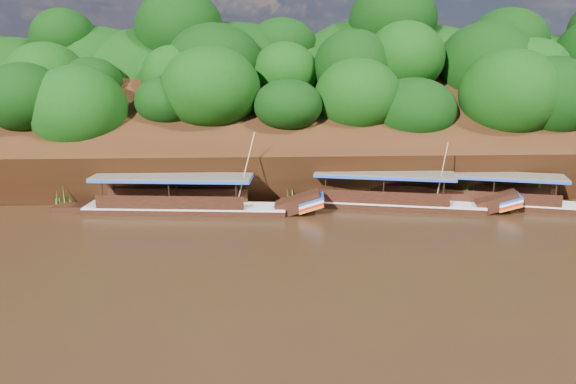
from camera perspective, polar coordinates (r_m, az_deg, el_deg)
The scene contains 6 objects.
ground at distance 32.61m, azimuth 9.36°, elevation -5.28°, with size 160.00×160.00×0.00m, color black.
riverbank at distance 53.99m, azimuth 4.40°, elevation 4.36°, with size 120.00×30.06×19.40m.
boat_0 at distance 42.90m, azimuth 21.96°, elevation -0.80°, with size 14.53×6.09×5.49m.
boat_1 at distance 40.52m, azimuth 11.80°, elevation -0.84°, with size 14.74×5.29×5.43m.
boat_2 at distance 39.06m, azimuth -9.14°, elevation -1.24°, with size 16.52×3.77×6.05m.
reeds at distance 41.09m, azimuth 3.14°, elevation 0.09°, with size 49.29×2.31×2.12m.
Camera 1 is at (-6.80, -30.16, 10.36)m, focal length 35.00 mm.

